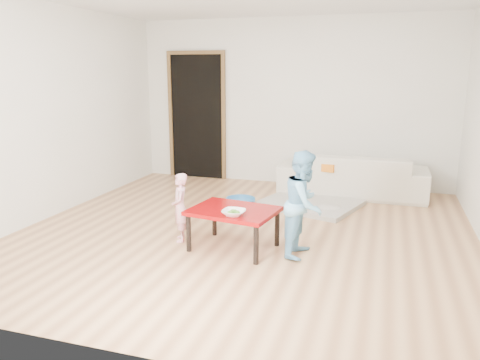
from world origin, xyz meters
The scene contains 13 objects.
floor centered at (0.00, 0.00, 0.00)m, with size 5.00×5.00×0.01m, color #A06C44.
back_wall centered at (0.00, 2.50, 1.30)m, with size 5.00×0.02×2.60m, color white.
left_wall centered at (-2.50, 0.00, 1.30)m, with size 0.02×5.00×2.60m, color white.
doorway centered at (-1.60, 2.48, 1.02)m, with size 1.02×0.08×2.11m, color brown, non-canonical shape.
sofa centered at (1.02, 2.05, 0.31)m, with size 2.11×0.82×0.61m, color beige.
cushion centered at (0.64, 1.82, 0.46)m, with size 0.41×0.37×0.11m, color orange.
red_table centered at (0.03, -0.53, 0.21)m, with size 0.85×0.64×0.42m, color maroon, non-canonical shape.
bowl centered at (0.11, -0.73, 0.45)m, with size 0.23×0.23×0.06m, color white.
broccoli centered at (0.11, -0.73, 0.45)m, with size 0.12×0.12×0.06m, color #2D5919, non-canonical shape.
child_pink centered at (-0.58, -0.47, 0.37)m, with size 0.27×0.18×0.74m, color pink.
child_blue centered at (0.74, -0.47, 0.52)m, with size 0.51×0.40×1.05m, color #67C2F0.
basin centered at (-0.35, 0.93, 0.06)m, with size 0.40×0.40×0.12m, color teal.
blanket centered at (0.53, 1.27, 0.03)m, with size 1.21×1.01×0.06m, color #BCB4A6, non-canonical shape.
Camera 1 is at (1.47, -4.84, 1.79)m, focal length 35.00 mm.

